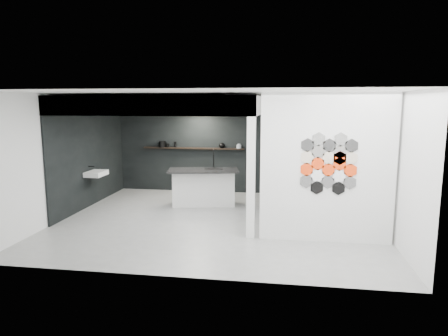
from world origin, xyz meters
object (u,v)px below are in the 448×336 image
at_px(kettle, 222,145).
at_px(bottle_dark, 175,144).
at_px(wall_basin, 96,173).
at_px(kitchen_island, 204,187).
at_px(partition_panel, 327,168).
at_px(glass_vase, 239,146).
at_px(utensil_cup, 168,145).
at_px(glass_bowl, 239,146).
at_px(stockpot, 162,144).

bearing_deg(kettle, bottle_dark, 163.50).
distance_m(wall_basin, kitchen_island, 2.73).
relative_size(partition_panel, glass_vase, 21.33).
bearing_deg(utensil_cup, bottle_dark, 0.00).
height_order(glass_bowl, utensil_cup, utensil_cup).
bearing_deg(kettle, kitchen_island, -115.32).
bearing_deg(kitchen_island, glass_vase, 53.54).
xyz_separation_m(stockpot, bottle_dark, (0.40, 0.00, -0.00)).
bearing_deg(wall_basin, glass_bowl, 31.35).
height_order(glass_vase, bottle_dark, bottle_dark).
height_order(kitchen_island, glass_bowl, kitchen_island).
relative_size(wall_basin, utensil_cup, 5.40).
relative_size(kitchen_island, kettle, 10.58).
xyz_separation_m(kitchen_island, bottle_dark, (-1.16, 1.52, 0.92)).
bearing_deg(partition_panel, utensil_cup, 137.37).
distance_m(kitchen_island, glass_vase, 1.92).
xyz_separation_m(wall_basin, bottle_dark, (1.50, 2.07, 0.55)).
xyz_separation_m(stockpot, glass_vase, (2.29, 0.00, -0.02)).
distance_m(wall_basin, glass_vase, 4.01).
distance_m(partition_panel, bottle_dark, 5.54).
bearing_deg(partition_panel, glass_vase, 118.23).
distance_m(glass_bowl, utensil_cup, 2.12).
distance_m(glass_vase, bottle_dark, 1.89).
distance_m(partition_panel, glass_bowl, 4.39).
distance_m(glass_bowl, glass_vase, 0.01).
xyz_separation_m(kitchen_island, utensil_cup, (-1.39, 1.52, 0.89)).
bearing_deg(stockpot, partition_panel, -41.53).
height_order(stockpot, utensil_cup, stockpot).
bearing_deg(glass_bowl, utensil_cup, 180.00).
relative_size(glass_bowl, glass_vase, 1.10).
bearing_deg(partition_panel, glass_bowl, 118.23).
relative_size(wall_basin, glass_bowl, 4.15).
bearing_deg(kitchen_island, kettle, 70.57).
bearing_deg(kitchen_island, partition_panel, -50.42).
xyz_separation_m(partition_panel, kitchen_island, (-2.81, 2.34, -0.92)).
bearing_deg(utensil_cup, glass_bowl, 0.00).
relative_size(partition_panel, stockpot, 13.08).
bearing_deg(wall_basin, bottle_dark, 54.06).
height_order(partition_panel, glass_bowl, partition_panel).
bearing_deg(kitchen_island, stockpot, 125.00).
bearing_deg(utensil_cup, kettle, 0.00).
distance_m(kettle, glass_bowl, 0.50).
xyz_separation_m(kettle, bottle_dark, (-1.39, 0.00, 0.01)).
height_order(kettle, glass_bowl, kettle).
bearing_deg(stockpot, bottle_dark, 0.00).
bearing_deg(stockpot, utensil_cup, 0.00).
bearing_deg(glass_vase, partition_panel, -61.77).
bearing_deg(bottle_dark, wall_basin, -125.94).
height_order(partition_panel, bottle_dark, partition_panel).
height_order(wall_basin, kitchen_island, kitchen_island).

